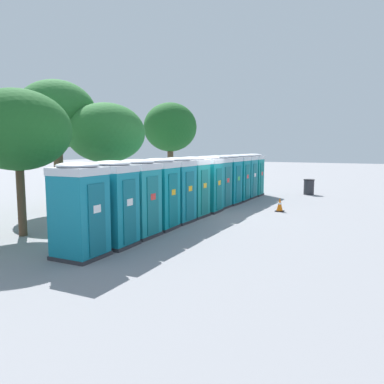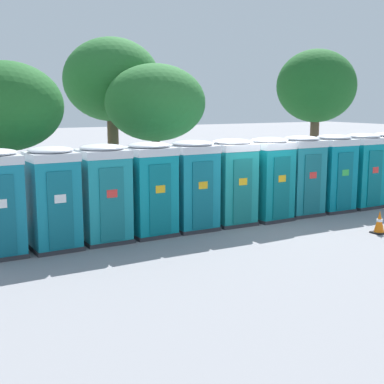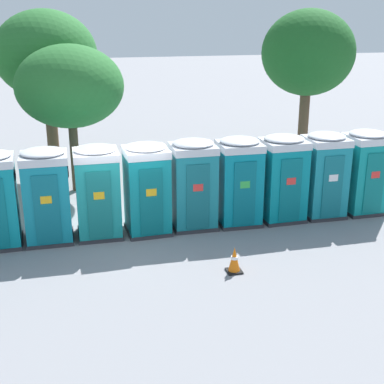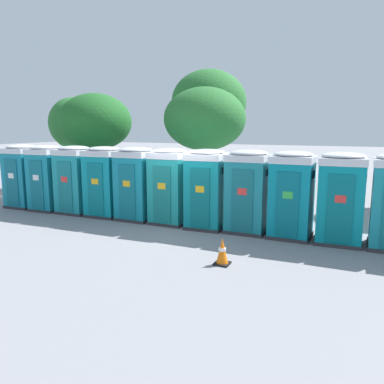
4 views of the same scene
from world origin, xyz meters
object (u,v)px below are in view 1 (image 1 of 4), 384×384
Objects in this scene: portapotty_3 at (159,193)px; portapotty_2 at (138,198)px; portapotty_9 at (237,177)px; portapotty_11 at (253,174)px; portapotty_1 at (113,203)px; street_tree_3 at (56,115)px; portapotty_0 at (79,210)px; portapotty_8 at (228,179)px; street_tree_1 at (106,133)px; trash_can at (309,187)px; portapotty_5 at (192,186)px; traffic_cone at (280,205)px; portapotty_4 at (177,190)px; portapotty_6 at (207,184)px; portapotty_10 at (245,176)px; portapotty_7 at (217,181)px; street_tree_0 at (170,128)px; street_tree_4 at (18,130)px.

portapotty_2 is at bearing -178.61° from portapotty_3.
portapotty_11 is (2.66, 0.00, 0.00)m from portapotty_9.
portapotty_1 is 0.42× the size of street_tree_3.
portapotty_8 is at bearing 0.46° from portapotty_0.
street_tree_1 is 12.98m from trash_can.
traffic_cone is at bearing -45.55° from portapotty_5.
portapotty_8 is (10.65, 0.08, -0.00)m from portapotty_0.
portapotty_4 and portapotty_6 have the same top height.
portapotty_6 is 3.99m from portapotty_9.
trash_can is at bearing -15.08° from portapotty_4.
portapotty_0 reaches higher than traffic_cone.
street_tree_3 reaches higher than portapotty_0.
street_tree_3 reaches higher than portapotty_8.
portapotty_5 is at bearing 0.47° from portapotty_4.
traffic_cone is at bearing -149.58° from portapotty_11.
portapotty_10 is 0.52× the size of street_tree_1.
portapotty_3 is 1.00× the size of portapotty_7.
portapotty_1 is (1.33, -0.03, 0.00)m from portapotty_0.
portapotty_0 is 1.00× the size of portapotty_4.
portapotty_8 is 1.00× the size of portapotty_10.
portapotty_0 is 0.42× the size of street_tree_0.
traffic_cone is (-1.07, -2.97, -0.97)m from portapotty_8.
portapotty_9 is (6.66, -0.00, -0.00)m from portapotty_4.
portapotty_4 is 2.66m from portapotty_6.
portapotty_3 is at bearing -48.48° from street_tree_4.
portapotty_4 and portapotty_10 have the same top height.
portapotty_0 is 5.33m from portapotty_4.
street_tree_1 reaches higher than street_tree_4.
portapotty_2 reaches higher than trash_can.
portapotty_2 is 14.72m from street_tree_0.
portapotty_7 is (3.99, 0.05, -0.00)m from portapotty_4.
street_tree_0 reaches higher than portapotty_3.
portapotty_10 is at bearing 0.11° from portapotty_3.
portapotty_0 is 1.00× the size of portapotty_3.
portapotty_1 is at bearing -1.29° from portapotty_0.
portapotty_4 is 0.42× the size of street_tree_3.
portapotty_3 is 1.00× the size of portapotty_9.
portapotty_0 is 13.31m from portapotty_10.
street_tree_1 is at bearing -166.93° from street_tree_0.
portapotty_11 is 0.42× the size of street_tree_3.
street_tree_4 reaches higher than portapotty_7.
street_tree_3 reaches higher than portapotty_3.
trash_can is at bearing -27.17° from portapotty_8.
portapotty_9 is (11.98, 0.08, -0.00)m from portapotty_0.
street_tree_4 is at bearing 157.59° from trash_can.
portapotty_6 is 0.52× the size of street_tree_1.
portapotty_5 is (1.33, 0.01, 0.00)m from portapotty_4.
portapotty_8 is 1.00× the size of portapotty_11.
portapotty_6 is 5.12m from street_tree_1.
trash_can is at bearing -13.48° from portapotty_3.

